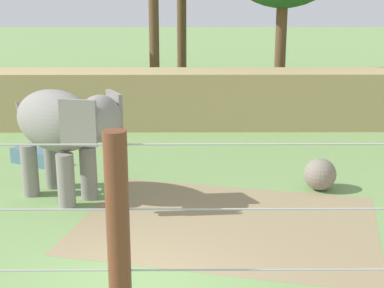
{
  "coord_description": "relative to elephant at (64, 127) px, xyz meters",
  "views": [
    {
      "loc": [
        0.95,
        -8.92,
        5.07
      ],
      "look_at": [
        1.03,
        4.12,
        1.4
      ],
      "focal_mm": 53.75,
      "sensor_mm": 36.0,
      "label": 1
    }
  ],
  "objects": [
    {
      "name": "ground_plane",
      "position": [
        1.98,
        -4.18,
        -1.79
      ],
      "size": [
        120.0,
        120.0,
        0.0
      ],
      "primitive_type": "plane",
      "color": "#759956"
    },
    {
      "name": "dirt_patch",
      "position": [
        3.77,
        -1.51,
        -1.79
      ],
      "size": [
        7.27,
        5.96,
        0.01
      ],
      "primitive_type": "cube",
      "rotation": [
        0.0,
        0.0,
        -0.23
      ],
      "color": "#937F5B",
      "rests_on": "ground"
    },
    {
      "name": "embankment_wall",
      "position": [
        1.98,
        7.31,
        -0.78
      ],
      "size": [
        36.0,
        1.8,
        2.03
      ],
      "primitive_type": "cube",
      "color": "tan",
      "rests_on": "ground"
    },
    {
      "name": "elephant",
      "position": [
        0.0,
        0.0,
        0.0
      ],
      "size": [
        3.21,
        2.83,
        2.71
      ],
      "color": "gray",
      "rests_on": "ground"
    },
    {
      "name": "enrichment_ball",
      "position": [
        6.25,
        0.61,
        -1.39
      ],
      "size": [
        0.82,
        0.82,
        0.82
      ],
      "primitive_type": "sphere",
      "color": "gray",
      "rests_on": "ground"
    },
    {
      "name": "feed_trough",
      "position": [
        -1.53,
        2.79,
        -1.57
      ],
      "size": [
        1.46,
        1.13,
        0.44
      ],
      "color": "slate",
      "rests_on": "ground"
    }
  ]
}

